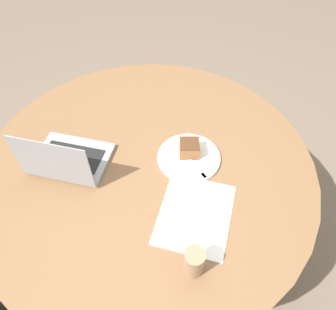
% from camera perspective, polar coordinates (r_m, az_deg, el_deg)
% --- Properties ---
extents(ground_plane, '(12.00, 12.00, 0.00)m').
position_cam_1_polar(ground_plane, '(1.98, -2.62, -14.36)').
color(ground_plane, '#6B5B4C').
extents(dining_table, '(1.40, 1.40, 0.72)m').
position_cam_1_polar(dining_table, '(1.45, -3.48, -4.01)').
color(dining_table, brown).
rests_on(dining_table, ground_plane).
extents(paper_document, '(0.40, 0.37, 0.00)m').
position_cam_1_polar(paper_document, '(1.24, 4.73, -10.22)').
color(paper_document, white).
rests_on(paper_document, dining_table).
extents(plate, '(0.26, 0.26, 0.01)m').
position_cam_1_polar(plate, '(1.38, 3.65, -0.46)').
color(plate, silver).
rests_on(plate, dining_table).
extents(cake_slice, '(0.09, 0.10, 0.06)m').
position_cam_1_polar(cake_slice, '(1.37, 3.72, 1.21)').
color(cake_slice, brown).
rests_on(cake_slice, plate).
extents(fork, '(0.17, 0.08, 0.00)m').
position_cam_1_polar(fork, '(1.34, 4.92, -2.06)').
color(fork, silver).
rests_on(fork, plate).
extents(coffee_glass, '(0.07, 0.07, 0.11)m').
position_cam_1_polar(coffee_glass, '(1.10, 4.55, -18.04)').
color(coffee_glass, '#997556').
rests_on(coffee_glass, dining_table).
extents(laptop, '(0.34, 0.37, 0.24)m').
position_cam_1_polar(laptop, '(1.39, -17.13, -0.69)').
color(laptop, gray).
rests_on(laptop, dining_table).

